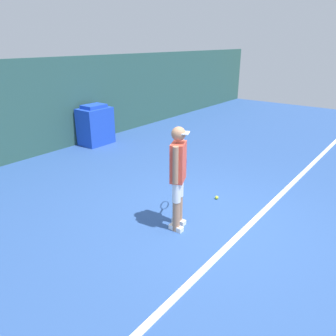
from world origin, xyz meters
The scene contains 6 objects.
ground_plane centered at (0.00, 0.00, 0.00)m, with size 24.00×24.00×0.00m, color #2D5193.
back_wall centered at (0.00, 5.51, 1.26)m, with size 24.00×0.10×2.51m.
court_baseline centered at (0.00, -0.60, 0.01)m, with size 21.60×0.10×0.01m.
tennis_player centered at (-0.47, 0.34, 0.96)m, with size 0.90×0.49×1.72m.
tennis_ball centered at (0.81, 0.33, 0.03)m, with size 0.07×0.07×0.07m.
covered_chair centered at (1.85, 5.07, 0.56)m, with size 0.93×0.67×1.18m.
Camera 1 is at (-4.34, -2.45, 2.91)m, focal length 35.00 mm.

